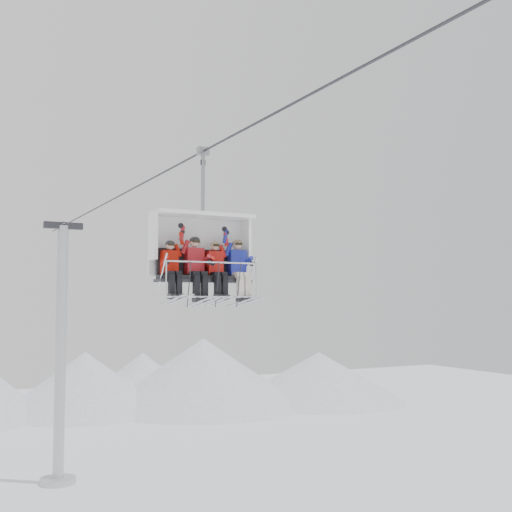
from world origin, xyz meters
name	(u,v)px	position (x,y,z in m)	size (l,w,h in m)	color
lift_tower_right	(60,370)	(0.00, 22.00, 5.78)	(2.00, 1.80, 13.48)	#B8BBC0
haul_cable	(256,123)	(0.00, 0.00, 13.30)	(0.06, 0.06, 50.00)	#2F2F34
chairlift_carrier	(200,248)	(0.00, 3.18, 10.74)	(2.69, 1.17, 3.98)	black
skier_far_left	(171,267)	(-0.93, 2.86, 10.21)	(0.40, 1.69, 1.61)	#B71407
skier_center_left	(196,265)	(-0.26, 2.87, 10.26)	(0.46, 1.69, 1.80)	#AA1A20
skier_center_right	(216,267)	(0.31, 2.86, 10.22)	(0.42, 1.69, 1.66)	red
skier_far_right	(238,267)	(0.96, 2.87, 10.25)	(0.45, 1.69, 1.77)	#1F2AA3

